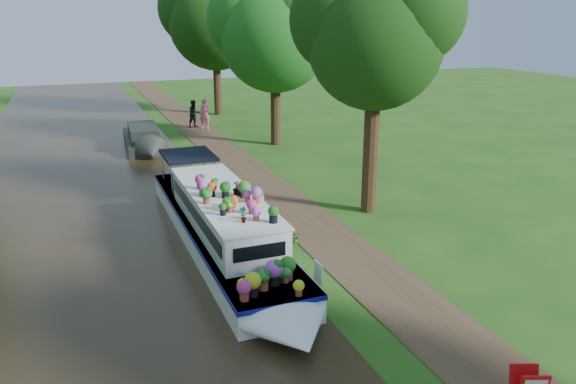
{
  "coord_description": "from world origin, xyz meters",
  "views": [
    {
      "loc": [
        -6.36,
        -14.59,
        7.13
      ],
      "look_at": [
        0.34,
        2.49,
        1.3
      ],
      "focal_mm": 35.0,
      "sensor_mm": 36.0,
      "label": 1
    }
  ],
  "objects_px": {
    "plant_boat": "(224,225)",
    "pedestrian_pink": "(205,114)",
    "second_boat": "(143,139)",
    "pedestrian_dark": "(194,114)"
  },
  "relations": [
    {
      "from": "second_boat",
      "to": "pedestrian_dark",
      "type": "relative_size",
      "value": 3.73
    },
    {
      "from": "plant_boat",
      "to": "pedestrian_dark",
      "type": "distance_m",
      "value": 20.61
    },
    {
      "from": "second_boat",
      "to": "pedestrian_dark",
      "type": "height_order",
      "value": "pedestrian_dark"
    },
    {
      "from": "plant_boat",
      "to": "second_boat",
      "type": "distance_m",
      "value": 15.4
    },
    {
      "from": "plant_boat",
      "to": "pedestrian_pink",
      "type": "distance_m",
      "value": 19.95
    },
    {
      "from": "pedestrian_dark",
      "to": "pedestrian_pink",
      "type": "bearing_deg",
      "value": -72.45
    },
    {
      "from": "pedestrian_dark",
      "to": "plant_boat",
      "type": "bearing_deg",
      "value": -116.84
    },
    {
      "from": "plant_boat",
      "to": "pedestrian_pink",
      "type": "relative_size",
      "value": 7.03
    },
    {
      "from": "pedestrian_pink",
      "to": "pedestrian_dark",
      "type": "xyz_separation_m",
      "value": [
        -0.53,
        0.76,
        -0.08
      ]
    },
    {
      "from": "plant_boat",
      "to": "pedestrian_pink",
      "type": "xyz_separation_m",
      "value": [
        4.04,
        19.54,
        0.14
      ]
    }
  ]
}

